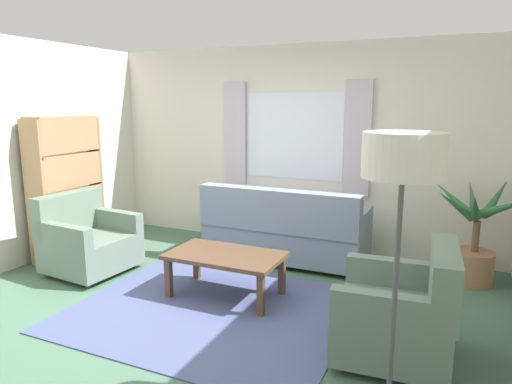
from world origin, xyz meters
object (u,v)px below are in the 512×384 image
couch (284,231)px  potted_plant (476,241)px  coffee_table (225,259)px  armchair_right (402,313)px  standing_lamp (402,174)px  armchair_left (87,241)px  bookshelf (71,186)px

couch → potted_plant: bearing=-175.3°
coffee_table → potted_plant: bearing=31.4°
armchair_right → potted_plant: potted_plant is taller
coffee_table → standing_lamp: 2.42m
armchair_left → coffee_table: (1.74, 0.03, 0.03)m
armchair_right → potted_plant: bearing=159.7°
coffee_table → potted_plant: potted_plant is taller
armchair_right → potted_plant: 1.88m
armchair_right → couch: bearing=-140.7°
standing_lamp → couch: bearing=122.8°
bookshelf → armchair_right: bearing=79.0°
armchair_left → armchair_right: same height
coffee_table → potted_plant: (2.22, 1.36, 0.08)m
bookshelf → standing_lamp: bearing=68.5°
armchair_right → bookshelf: 4.13m
couch → armchair_right: (1.54, -1.63, -0.01)m
armchair_left → bookshelf: bearing=61.8°
armchair_right → coffee_table: bearing=-108.6°
armchair_right → bookshelf: bearing=-105.2°
bookshelf → standing_lamp: 4.40m
armchair_right → bookshelf: size_ratio=0.52×
armchair_left → bookshelf: 0.87m
coffee_table → bookshelf: bearing=171.5°
couch → armchair_left: 2.26m
standing_lamp → potted_plant: bearing=79.4°
coffee_table → potted_plant: size_ratio=0.94×
couch → coffee_table: (-0.16, -1.19, 0.01)m
couch → potted_plant: size_ratio=1.62×
armchair_right → coffee_table: armchair_right is taller
coffee_table → bookshelf: (-2.32, 0.35, 0.50)m
armchair_right → bookshelf: bookshelf is taller
armchair_left → potted_plant: (3.97, 1.39, 0.11)m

